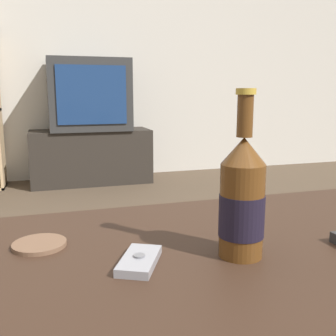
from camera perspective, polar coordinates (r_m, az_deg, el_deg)
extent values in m
cube|color=beige|center=(3.67, -14.11, 19.02)|extent=(8.00, 0.05, 2.60)
cube|color=#332116|center=(0.71, 4.10, -13.73)|extent=(1.17, 0.63, 0.04)
cylinder|color=black|center=(1.27, 22.97, -15.12)|extent=(0.07, 0.07, 0.44)
cube|color=#28231E|center=(3.41, -11.09, 1.66)|extent=(0.99, 0.40, 0.45)
cube|color=#2D2D2D|center=(3.37, -11.41, 10.36)|extent=(0.65, 0.44, 0.58)
cube|color=navy|center=(3.15, -10.98, 10.36)|extent=(0.54, 0.01, 0.45)
cylinder|color=#563314|center=(0.67, 10.64, -6.12)|extent=(0.07, 0.07, 0.16)
cylinder|color=black|center=(0.68, 10.61, -6.77)|extent=(0.08, 0.08, 0.07)
cone|color=#563314|center=(0.65, 10.95, 2.47)|extent=(0.07, 0.07, 0.04)
cylinder|color=#563314|center=(0.65, 11.13, 7.41)|extent=(0.03, 0.03, 0.07)
cylinder|color=#B79333|center=(0.65, 11.25, 10.85)|extent=(0.03, 0.03, 0.01)
cube|color=gray|center=(0.66, -4.17, -13.26)|extent=(0.10, 0.12, 0.01)
cylinder|color=slate|center=(0.65, -4.18, -12.57)|extent=(0.02, 0.02, 0.00)
cylinder|color=brown|center=(0.76, -18.15, -10.49)|extent=(0.10, 0.10, 0.01)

